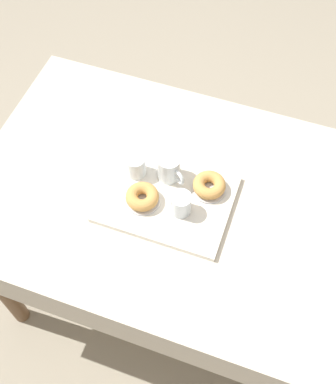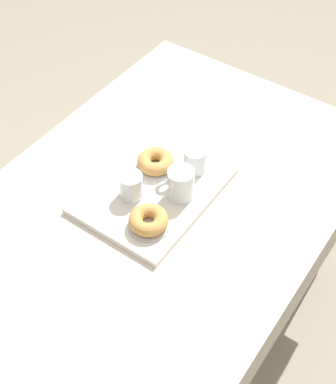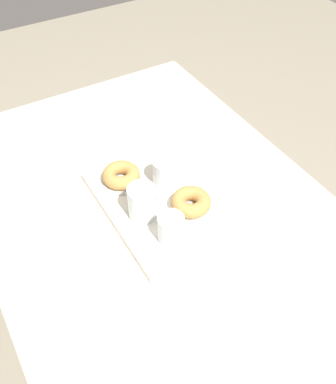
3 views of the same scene
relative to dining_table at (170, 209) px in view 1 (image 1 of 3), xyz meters
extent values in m
plane|color=gray|center=(0.00, 0.00, -0.68)|extent=(6.00, 6.00, 0.00)
cube|color=beige|center=(0.00, 0.00, 0.08)|extent=(1.31, 0.90, 0.04)
cube|color=beige|center=(0.00, -0.45, -0.01)|extent=(1.31, 0.01, 0.14)
cube|color=beige|center=(0.00, 0.45, -0.01)|extent=(1.31, 0.01, 0.14)
cube|color=beige|center=(0.65, 0.00, -0.01)|extent=(0.01, 0.90, 0.14)
cylinder|color=brown|center=(-0.56, -0.36, -0.31)|extent=(0.06, 0.06, 0.74)
cylinder|color=brown|center=(0.56, -0.36, -0.31)|extent=(0.06, 0.06, 0.74)
cube|color=silver|center=(0.00, 0.03, 0.11)|extent=(0.41, 0.32, 0.02)
cylinder|color=white|center=(0.02, -0.05, 0.17)|extent=(0.07, 0.07, 0.09)
cylinder|color=#B27523|center=(0.02, -0.05, 0.16)|extent=(0.06, 0.06, 0.07)
torus|color=white|center=(-0.02, -0.02, 0.17)|extent=(0.05, 0.04, 0.05)
cylinder|color=white|center=(0.13, -0.03, 0.16)|extent=(0.07, 0.07, 0.08)
cylinder|color=silver|center=(0.13, -0.03, 0.14)|extent=(0.06, 0.06, 0.04)
cylinder|color=white|center=(-0.06, 0.06, 0.16)|extent=(0.07, 0.07, 0.08)
cylinder|color=silver|center=(-0.06, 0.06, 0.14)|extent=(0.06, 0.06, 0.04)
cylinder|color=silver|center=(0.07, 0.07, 0.13)|extent=(0.11, 0.11, 0.01)
torus|color=tan|center=(0.07, 0.07, 0.15)|extent=(0.11, 0.11, 0.04)
cylinder|color=silver|center=(-0.12, -0.04, 0.13)|extent=(0.11, 0.11, 0.01)
torus|color=tan|center=(-0.12, -0.04, 0.15)|extent=(0.11, 0.11, 0.04)
camera|label=1|loc=(-0.28, 0.81, 1.47)|focal=46.20mm
camera|label=2|loc=(-0.81, -0.59, 1.24)|focal=50.16mm
camera|label=3|loc=(0.72, -0.38, 0.99)|focal=41.34mm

